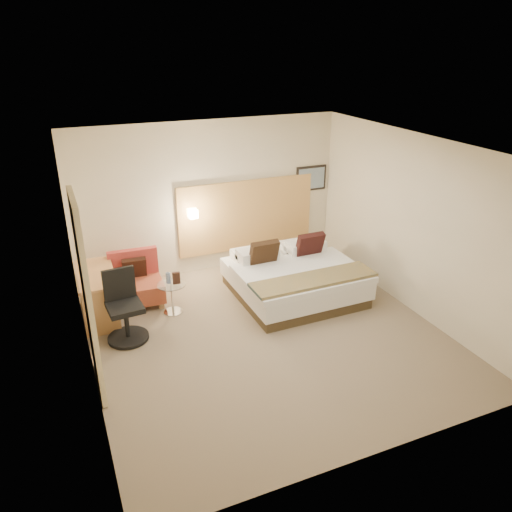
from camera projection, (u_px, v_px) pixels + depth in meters
name	position (u px, v px, depth m)	size (l,w,h in m)	color
floor	(267.00, 335.00, 7.21)	(4.80, 5.00, 0.02)	#786750
ceiling	(269.00, 147.00, 6.12)	(4.80, 5.00, 0.02)	white
wall_back	(209.00, 198.00, 8.78)	(4.80, 0.02, 2.70)	beige
wall_front	(381.00, 346.00, 4.55)	(4.80, 0.02, 2.70)	beige
wall_left	(79.00, 280.00, 5.80)	(0.02, 5.00, 2.70)	beige
wall_right	(413.00, 224.00, 7.53)	(0.02, 5.00, 2.70)	beige
headboard_panel	(247.00, 215.00, 9.16)	(2.60, 0.04, 1.30)	tan
art_frame	(311.00, 178.00, 9.42)	(0.62, 0.03, 0.47)	black
art_canvas	(312.00, 178.00, 9.40)	(0.54, 0.01, 0.39)	gray
lamp_arm	(192.00, 213.00, 8.66)	(0.02, 0.02, 0.12)	silver
lamp_shade	(193.00, 214.00, 8.61)	(0.15, 0.15, 0.15)	#FFEDC6
curtain	(87.00, 298.00, 5.66)	(0.06, 0.90, 2.42)	beige
bottle_a	(168.00, 278.00, 7.60)	(0.05, 0.05, 0.18)	#7F97C5
bottle_b	(169.00, 278.00, 7.60)	(0.05, 0.05, 0.18)	#95B2E6
menu_folder	(176.00, 278.00, 7.58)	(0.11, 0.04, 0.19)	#321C14
bed	(294.00, 278.00, 8.21)	(1.99, 1.92, 0.95)	#403320
lounge_chair	(137.00, 283.00, 7.97)	(0.82, 0.72, 0.83)	#A3704D
side_table	(172.00, 297.00, 7.69)	(0.48, 0.48, 0.49)	silver
desk	(98.00, 282.00, 7.46)	(0.58, 1.20, 0.74)	tan
desk_chair	(125.00, 312.00, 6.96)	(0.62, 0.62, 1.02)	black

